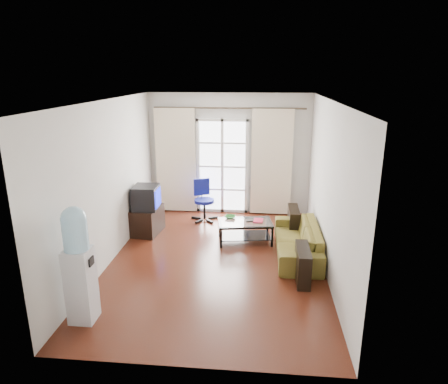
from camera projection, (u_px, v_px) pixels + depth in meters
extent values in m
plane|color=#532213|center=(216.00, 261.00, 6.87)|extent=(5.20, 5.20, 0.00)
plane|color=white|center=(215.00, 101.00, 6.09)|extent=(5.20, 5.20, 0.00)
cube|color=silver|center=(229.00, 154.00, 8.96)|extent=(3.60, 0.02, 2.70)
cube|color=silver|center=(186.00, 256.00, 4.00)|extent=(3.60, 0.02, 2.70)
cube|color=silver|center=(109.00, 183.00, 6.65)|extent=(0.02, 5.20, 2.70)
cube|color=silver|center=(329.00, 189.00, 6.32)|extent=(0.02, 5.20, 2.70)
cube|color=white|center=(222.00, 166.00, 9.01)|extent=(1.01, 0.02, 2.04)
cube|color=white|center=(222.00, 167.00, 9.00)|extent=(1.16, 0.06, 2.15)
cylinder|color=#4C3F2D|center=(229.00, 108.00, 8.57)|extent=(3.30, 0.04, 0.04)
cube|color=#F5E6C5|center=(176.00, 161.00, 9.00)|extent=(0.90, 0.07, 2.35)
cube|color=#F5E6C5|center=(272.00, 163.00, 8.80)|extent=(0.90, 0.07, 2.35)
cube|color=gray|center=(264.00, 200.00, 9.09)|extent=(0.64, 0.12, 0.64)
imported|color=olive|center=(297.00, 240.00, 7.06)|extent=(1.86, 0.75, 0.54)
cube|color=silver|center=(245.00, 222.00, 7.54)|extent=(1.08, 0.72, 0.01)
cube|color=black|center=(245.00, 236.00, 7.62)|extent=(1.01, 0.66, 0.01)
cube|color=black|center=(221.00, 238.00, 7.33)|extent=(0.05, 0.05, 0.40)
cube|color=black|center=(272.00, 237.00, 7.38)|extent=(0.05, 0.05, 0.40)
cube|color=black|center=(220.00, 227.00, 7.82)|extent=(0.05, 0.05, 0.40)
cube|color=black|center=(267.00, 226.00, 7.87)|extent=(0.05, 0.05, 0.40)
imported|color=#2F8148|center=(230.00, 217.00, 7.71)|extent=(0.29, 0.29, 0.05)
imported|color=#B93E16|center=(254.00, 220.00, 7.58)|extent=(0.21, 0.27, 0.02)
cube|color=black|center=(250.00, 221.00, 7.55)|extent=(0.17, 0.09, 0.02)
cube|color=black|center=(147.00, 220.00, 8.02)|extent=(0.56, 0.78, 0.53)
cube|color=black|center=(146.00, 197.00, 7.81)|extent=(0.47, 0.51, 0.47)
cube|color=#0C19E5|center=(158.00, 198.00, 7.79)|extent=(0.02, 0.41, 0.35)
cube|color=black|center=(136.00, 197.00, 7.82)|extent=(0.15, 0.35, 0.31)
cylinder|color=black|center=(204.00, 210.00, 8.72)|extent=(0.05, 0.05, 0.45)
cylinder|color=navy|center=(204.00, 201.00, 8.66)|extent=(0.43, 0.43, 0.07)
cube|color=navy|center=(202.00, 187.00, 8.76)|extent=(0.34, 0.19, 0.37)
cube|color=silver|center=(81.00, 285.00, 5.10)|extent=(0.32, 0.32, 1.01)
cylinder|color=#9AD1EF|center=(75.00, 234.00, 4.90)|extent=(0.31, 0.31, 0.40)
sphere|color=#9AD1EF|center=(73.00, 219.00, 4.84)|extent=(0.31, 0.31, 0.31)
cube|color=black|center=(90.00, 261.00, 4.99)|extent=(0.04, 0.13, 0.11)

